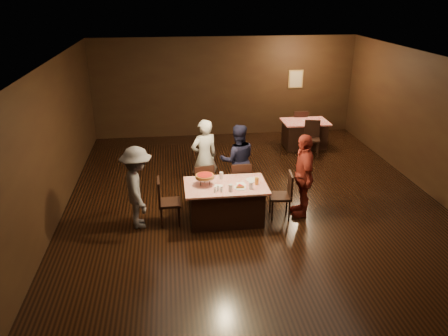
{
  "coord_description": "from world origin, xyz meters",
  "views": [
    {
      "loc": [
        -1.69,
        -8.15,
        4.32
      ],
      "look_at": [
        -0.69,
        -0.21,
        1.0
      ],
      "focal_mm": 35.0,
      "sensor_mm": 36.0,
      "label": 1
    }
  ],
  "objects_px": {
    "pizza_stand": "(205,176)",
    "plate_empty": "(252,180)",
    "diner_white_jacket": "(204,157)",
    "chair_far_right": "(240,182)",
    "chair_back_near": "(312,139)",
    "glass_amber": "(257,181)",
    "chair_end_left": "(170,202)",
    "main_table": "(226,202)",
    "glass_back": "(221,176)",
    "glass_front_left": "(230,188)",
    "chair_back_far": "(299,125)",
    "diner_red_shirt": "(303,175)",
    "glass_front_right": "(251,186)",
    "diner_grey_knit": "(138,188)",
    "chair_far_left": "(202,184)",
    "diner_navy_hoodie": "(238,160)",
    "chair_end_right": "(280,195)",
    "back_table": "(304,134)"
  },
  "relations": [
    {
      "from": "pizza_stand",
      "to": "plate_empty",
      "type": "xyz_separation_m",
      "value": [
        0.95,
        0.1,
        -0.17
      ]
    },
    {
      "from": "diner_white_jacket",
      "to": "chair_far_right",
      "type": "bearing_deg",
      "value": 118.86
    },
    {
      "from": "chair_back_near",
      "to": "glass_amber",
      "type": "bearing_deg",
      "value": -109.18
    },
    {
      "from": "chair_end_left",
      "to": "main_table",
      "type": "bearing_deg",
      "value": -91.61
    },
    {
      "from": "plate_empty",
      "to": "glass_back",
      "type": "relative_size",
      "value": 1.79
    },
    {
      "from": "chair_far_right",
      "to": "glass_front_left",
      "type": "xyz_separation_m",
      "value": [
        -0.35,
        -1.05,
        0.37
      ]
    },
    {
      "from": "chair_back_far",
      "to": "diner_red_shirt",
      "type": "bearing_deg",
      "value": 77.07
    },
    {
      "from": "diner_white_jacket",
      "to": "glass_amber",
      "type": "height_order",
      "value": "diner_white_jacket"
    },
    {
      "from": "glass_front_right",
      "to": "diner_white_jacket",
      "type": "bearing_deg",
      "value": 115.67
    },
    {
      "from": "pizza_stand",
      "to": "glass_back",
      "type": "height_order",
      "value": "pizza_stand"
    },
    {
      "from": "diner_white_jacket",
      "to": "plate_empty",
      "type": "relative_size",
      "value": 6.86
    },
    {
      "from": "chair_far_right",
      "to": "pizza_stand",
      "type": "xyz_separation_m",
      "value": [
        -0.8,
        -0.7,
        0.48
      ]
    },
    {
      "from": "chair_end_left",
      "to": "chair_back_far",
      "type": "height_order",
      "value": "same"
    },
    {
      "from": "diner_grey_knit",
      "to": "diner_red_shirt",
      "type": "bearing_deg",
      "value": -99.45
    },
    {
      "from": "chair_back_near",
      "to": "pizza_stand",
      "type": "xyz_separation_m",
      "value": [
        -3.23,
        -3.3,
        0.48
      ]
    },
    {
      "from": "glass_front_left",
      "to": "chair_far_left",
      "type": "bearing_deg",
      "value": 113.2
    },
    {
      "from": "chair_end_left",
      "to": "glass_front_right",
      "type": "height_order",
      "value": "chair_end_left"
    },
    {
      "from": "chair_back_far",
      "to": "diner_grey_knit",
      "type": "relative_size",
      "value": 0.59
    },
    {
      "from": "glass_front_right",
      "to": "glass_amber",
      "type": "bearing_deg",
      "value": 53.13
    },
    {
      "from": "chair_back_near",
      "to": "diner_grey_knit",
      "type": "distance_m",
      "value": 5.63
    },
    {
      "from": "chair_back_far",
      "to": "diner_grey_knit",
      "type": "distance_m",
      "value": 6.49
    },
    {
      "from": "diner_navy_hoodie",
      "to": "diner_grey_knit",
      "type": "xyz_separation_m",
      "value": [
        -2.1,
        -1.15,
        -0.01
      ]
    },
    {
      "from": "chair_back_near",
      "to": "diner_red_shirt",
      "type": "distance_m",
      "value": 3.54
    },
    {
      "from": "chair_end_left",
      "to": "chair_end_right",
      "type": "relative_size",
      "value": 1.0
    },
    {
      "from": "chair_far_left",
      "to": "glass_front_right",
      "type": "relative_size",
      "value": 6.79
    },
    {
      "from": "back_table",
      "to": "diner_grey_knit",
      "type": "height_order",
      "value": "diner_grey_knit"
    },
    {
      "from": "chair_far_left",
      "to": "glass_back",
      "type": "distance_m",
      "value": 0.68
    },
    {
      "from": "plate_empty",
      "to": "chair_far_left",
      "type": "bearing_deg",
      "value": 147.72
    },
    {
      "from": "diner_grey_knit",
      "to": "pizza_stand",
      "type": "height_order",
      "value": "diner_grey_knit"
    },
    {
      "from": "chair_far_right",
      "to": "main_table",
      "type": "bearing_deg",
      "value": 60.82
    },
    {
      "from": "chair_far_right",
      "to": "diner_red_shirt",
      "type": "xyz_separation_m",
      "value": [
        1.16,
        -0.68,
        0.38
      ]
    },
    {
      "from": "chair_back_near",
      "to": "pizza_stand",
      "type": "bearing_deg",
      "value": -120.31
    },
    {
      "from": "pizza_stand",
      "to": "glass_front_left",
      "type": "relative_size",
      "value": 2.71
    },
    {
      "from": "back_table",
      "to": "plate_empty",
      "type": "distance_m",
      "value": 4.53
    },
    {
      "from": "chair_end_left",
      "to": "diner_navy_hoodie",
      "type": "xyz_separation_m",
      "value": [
        1.51,
        1.15,
        0.34
      ]
    },
    {
      "from": "back_table",
      "to": "chair_far_left",
      "type": "height_order",
      "value": "chair_far_left"
    },
    {
      "from": "main_table",
      "to": "diner_red_shirt",
      "type": "distance_m",
      "value": 1.63
    },
    {
      "from": "chair_end_left",
      "to": "diner_grey_knit",
      "type": "bearing_deg",
      "value": 88.41
    },
    {
      "from": "diner_grey_knit",
      "to": "glass_front_right",
      "type": "xyz_separation_m",
      "value": [
        2.14,
        -0.25,
        0.03
      ]
    },
    {
      "from": "chair_back_near",
      "to": "diner_grey_knit",
      "type": "relative_size",
      "value": 0.59
    },
    {
      "from": "chair_end_right",
      "to": "chair_back_near",
      "type": "bearing_deg",
      "value": 159.04
    },
    {
      "from": "diner_navy_hoodie",
      "to": "glass_amber",
      "type": "xyz_separation_m",
      "value": [
        0.19,
        -1.2,
        0.03
      ]
    },
    {
      "from": "chair_back_near",
      "to": "pizza_stand",
      "type": "relative_size",
      "value": 2.5
    },
    {
      "from": "chair_far_left",
      "to": "back_table",
      "type": "bearing_deg",
      "value": -144.9
    },
    {
      "from": "diner_red_shirt",
      "to": "plate_empty",
      "type": "xyz_separation_m",
      "value": [
        -1.01,
        0.08,
        -0.08
      ]
    },
    {
      "from": "glass_front_right",
      "to": "pizza_stand",
      "type": "bearing_deg",
      "value": 160.56
    },
    {
      "from": "diner_red_shirt",
      "to": "glass_front_right",
      "type": "distance_m",
      "value": 1.16
    },
    {
      "from": "chair_far_left",
      "to": "pizza_stand",
      "type": "distance_m",
      "value": 0.85
    },
    {
      "from": "pizza_stand",
      "to": "glass_amber",
      "type": "distance_m",
      "value": 1.01
    },
    {
      "from": "back_table",
      "to": "main_table",
      "type": "bearing_deg",
      "value": -124.93
    }
  ]
}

